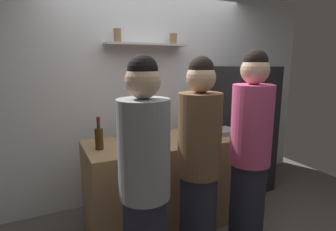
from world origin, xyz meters
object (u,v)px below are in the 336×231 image
object	(u,v)px
utensil_holder	(141,131)
person_grey_hoodie	(145,189)
wine_bottle_pale_glass	(120,126)
baking_pan	(220,132)
wine_bottle_amber_glass	(99,138)
person_pink_top	(250,157)
person_brown_jacket	(199,169)
refrigerator	(242,128)
water_bottle_plastic	(161,128)

from	to	relation	value
utensil_holder	person_grey_hoodie	world-z (taller)	person_grey_hoodie
wine_bottle_pale_glass	baking_pan	bearing A→B (deg)	-17.38
wine_bottle_amber_glass	person_pink_top	bearing A→B (deg)	-32.82
baking_pan	person_brown_jacket	world-z (taller)	person_brown_jacket
wine_bottle_amber_glass	person_brown_jacket	size ratio (longest dim) A/B	0.17
utensil_holder	wine_bottle_pale_glass	bearing A→B (deg)	164.36
baking_pan	wine_bottle_pale_glass	world-z (taller)	wine_bottle_pale_glass
refrigerator	utensil_holder	bearing A→B (deg)	-174.53
baking_pan	person_brown_jacket	size ratio (longest dim) A/B	0.19
wine_bottle_amber_glass	person_pink_top	distance (m)	1.34
person_brown_jacket	water_bottle_plastic	bearing A→B (deg)	-60.36
refrigerator	person_grey_hoodie	world-z (taller)	person_grey_hoodie
utensil_holder	wine_bottle_pale_glass	distance (m)	0.23
water_bottle_plastic	person_pink_top	distance (m)	0.97
baking_pan	utensil_holder	bearing A→B (deg)	162.18
refrigerator	utensil_holder	size ratio (longest dim) A/B	7.53
refrigerator	utensil_holder	xyz separation A→B (m)	(-1.50, -0.14, 0.16)
wine_bottle_pale_glass	water_bottle_plastic	xyz separation A→B (m)	(0.39, -0.16, -0.02)
wine_bottle_amber_glass	water_bottle_plastic	bearing A→B (deg)	11.09
wine_bottle_pale_glass	person_pink_top	bearing A→B (deg)	-50.10
baking_pan	wine_bottle_amber_glass	distance (m)	1.32
person_pink_top	refrigerator	bearing A→B (deg)	-168.22
wine_bottle_pale_glass	wine_bottle_amber_glass	world-z (taller)	wine_bottle_pale_glass
person_pink_top	baking_pan	bearing A→B (deg)	-145.94
refrigerator	person_pink_top	size ratio (longest dim) A/B	0.91
refrigerator	person_pink_top	xyz separation A→B (m)	(-0.86, -1.09, 0.08)
water_bottle_plastic	person_pink_top	bearing A→B (deg)	-62.11
wine_bottle_pale_glass	wine_bottle_amber_glass	size ratio (longest dim) A/B	1.10
wine_bottle_pale_glass	wine_bottle_amber_glass	distance (m)	0.40
person_pink_top	person_brown_jacket	world-z (taller)	person_pink_top
wine_bottle_pale_glass	person_pink_top	world-z (taller)	person_pink_top
refrigerator	person_brown_jacket	world-z (taller)	person_brown_jacket
baking_pan	person_grey_hoodie	world-z (taller)	person_grey_hoodie
utensil_holder	wine_bottle_amber_glass	world-z (taller)	wine_bottle_amber_glass
wine_bottle_amber_glass	refrigerator	bearing A→B (deg)	10.59
person_pink_top	wine_bottle_pale_glass	bearing A→B (deg)	-89.96
wine_bottle_pale_glass	person_grey_hoodie	world-z (taller)	person_grey_hoodie
person_grey_hoodie	person_brown_jacket	xyz separation A→B (m)	(0.51, 0.15, -0.00)
person_grey_hoodie	person_pink_top	bearing A→B (deg)	11.98
utensil_holder	water_bottle_plastic	distance (m)	0.21
refrigerator	baking_pan	bearing A→B (deg)	-148.48
baking_pan	refrigerator	bearing A→B (deg)	31.52
person_pink_top	water_bottle_plastic	bearing A→B (deg)	-101.98
wine_bottle_amber_glass	person_pink_top	xyz separation A→B (m)	(1.12, -0.72, -0.13)
wine_bottle_amber_glass	person_brown_jacket	distance (m)	0.95
person_grey_hoodie	person_brown_jacket	world-z (taller)	person_grey_hoodie
wine_bottle_amber_glass	person_brown_jacket	world-z (taller)	person_brown_jacket
person_grey_hoodie	person_brown_jacket	distance (m)	0.53
water_bottle_plastic	utensil_holder	bearing A→B (deg)	151.78
person_grey_hoodie	person_pink_top	xyz separation A→B (m)	(0.99, 0.11, 0.03)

